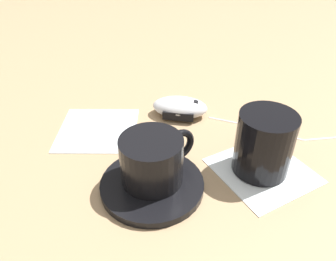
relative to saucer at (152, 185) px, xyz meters
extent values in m
plane|color=#9E7F5B|center=(-0.12, 0.01, -0.01)|extent=(3.00, 3.00, 0.00)
cylinder|color=black|center=(0.00, 0.00, 0.00)|extent=(0.14, 0.14, 0.01)
cylinder|color=black|center=(-0.01, 0.00, 0.04)|extent=(0.08, 0.08, 0.06)
torus|color=black|center=(-0.05, 0.01, 0.04)|extent=(0.05, 0.03, 0.05)
ellipsoid|color=silver|center=(-0.17, -0.07, 0.01)|extent=(0.09, 0.11, 0.03)
cylinder|color=black|center=(-0.19, -0.05, 0.02)|extent=(0.01, 0.01, 0.01)
cube|color=black|center=(-0.20, -0.08, 0.01)|extent=(0.03, 0.05, 0.02)
cube|color=black|center=(-0.15, -0.06, 0.01)|extent=(0.03, 0.05, 0.02)
cylinder|color=white|center=(-0.20, 0.00, 0.00)|extent=(0.02, 0.05, 0.00)
cylinder|color=white|center=(-0.21, 0.05, 0.00)|extent=(0.01, 0.05, 0.00)
cylinder|color=white|center=(-0.22, 0.11, 0.00)|extent=(0.02, 0.05, 0.00)
cylinder|color=white|center=(-0.25, 0.15, 0.00)|extent=(0.04, 0.04, 0.00)
sphere|color=white|center=(-0.20, -0.02, 0.00)|extent=(0.00, 0.00, 0.00)
sphere|color=white|center=(-0.21, 0.03, 0.00)|extent=(0.00, 0.00, 0.00)
sphere|color=white|center=(-0.21, 0.08, 0.00)|extent=(0.00, 0.00, 0.00)
sphere|color=white|center=(-0.23, 0.13, 0.00)|extent=(0.00, 0.00, 0.00)
sphere|color=white|center=(-0.26, 0.17, 0.00)|extent=(0.00, 0.00, 0.00)
cube|color=white|center=(-0.12, 0.11, 0.00)|extent=(0.17, 0.17, 0.00)
cylinder|color=black|center=(-0.12, 0.10, 0.04)|extent=(0.08, 0.08, 0.09)
cube|color=white|center=(-0.05, -0.16, 0.00)|extent=(0.18, 0.18, 0.00)
camera|label=1|loc=(0.25, 0.20, 0.31)|focal=35.00mm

